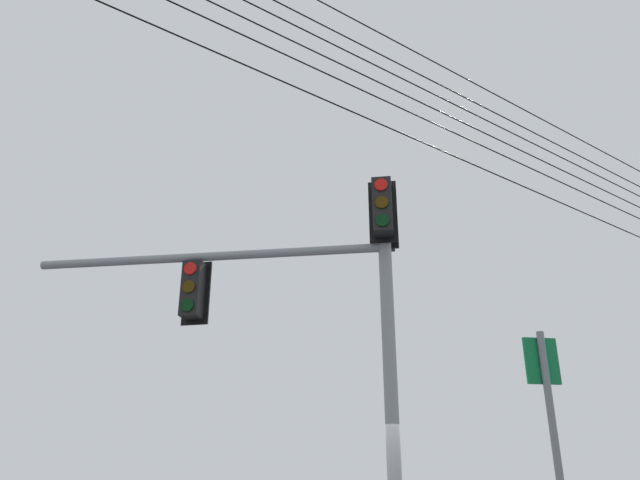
% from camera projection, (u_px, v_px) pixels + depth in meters
% --- Properties ---
extents(signal_mast_assembly, '(1.89, 5.78, 6.22)m').
position_uv_depth(signal_mast_assembly, '(323.00, 295.00, 9.64)').
color(signal_mast_assembly, gray).
rests_on(signal_mast_assembly, ground).
extents(route_sign_primary, '(0.19, 0.30, 2.99)m').
position_uv_depth(route_sign_primary, '(557.00, 462.00, 5.59)').
color(route_sign_primary, slate).
rests_on(route_sign_primary, ground).
extents(overhead_wire_span, '(26.82, 17.87, 2.77)m').
position_uv_depth(overhead_wire_span, '(308.00, 41.00, 10.30)').
color(overhead_wire_span, black).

